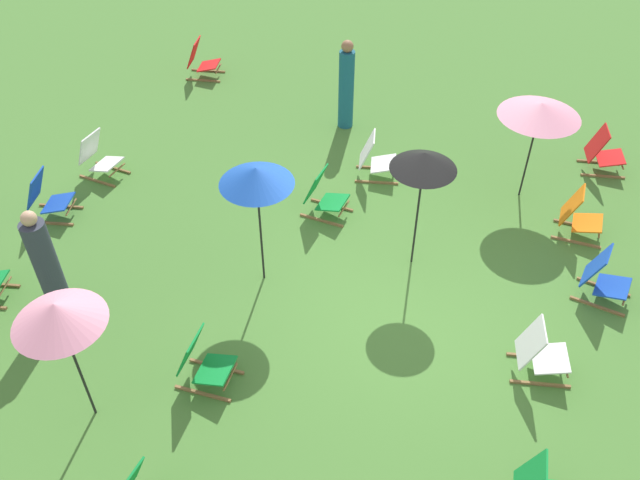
{
  "coord_description": "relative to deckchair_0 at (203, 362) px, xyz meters",
  "views": [
    {
      "loc": [
        -6.7,
        -1.68,
        7.02
      ],
      "look_at": [
        0.0,
        1.2,
        0.5
      ],
      "focal_mm": 37.42,
      "sensor_mm": 36.0,
      "label": 1
    }
  ],
  "objects": [
    {
      "name": "deckchair_5",
      "position": [
        3.5,
        -4.43,
        0.0
      ],
      "size": [
        0.55,
        0.8,
        0.83
      ],
      "rotation": [
        0.0,
        0.0,
        -0.1
      ],
      "color": "olive",
      "rests_on": "ground"
    },
    {
      "name": "ground_plane",
      "position": [
        2.53,
        -1.7,
        -0.37
      ],
      "size": [
        40.0,
        40.0,
        0.0
      ],
      "primitive_type": "plane",
      "color": "#477A33"
    },
    {
      "name": "person_1",
      "position": [
        6.34,
        0.6,
        0.47
      ],
      "size": [
        0.39,
        0.39,
        1.76
      ],
      "rotation": [
        0.0,
        0.0,
        2.08
      ],
      "color": "#195972",
      "rests_on": "ground"
    },
    {
      "name": "deckchair_9",
      "position": [
        6.97,
        4.18,
        0.0
      ],
      "size": [
        0.66,
        0.86,
        0.83
      ],
      "rotation": [
        0.0,
        0.0,
        0.27
      ],
      "color": "olive",
      "rests_on": "ground"
    },
    {
      "name": "umbrella_3",
      "position": [
        3.15,
        -1.76,
        1.49
      ],
      "size": [
        0.92,
        0.92,
        2.0
      ],
      "color": "black",
      "rests_on": "ground"
    },
    {
      "name": "deckchair_2",
      "position": [
        5.0,
        -0.48,
        0.0
      ],
      "size": [
        0.68,
        0.87,
        0.83
      ],
      "rotation": [
        0.0,
        0.0,
        0.31
      ],
      "color": "olive",
      "rests_on": "ground"
    },
    {
      "name": "deckchair_0",
      "position": [
        0.0,
        0.0,
        0.0
      ],
      "size": [
        0.56,
        0.81,
        0.83
      ],
      "rotation": [
        0.0,
        0.0,
        0.11
      ],
      "color": "olive",
      "rests_on": "ground"
    },
    {
      "name": "deckchair_6",
      "position": [
        6.75,
        -4.1,
        0.0
      ],
      "size": [
        0.66,
        0.86,
        0.83
      ],
      "rotation": [
        0.0,
        0.0,
        0.27
      ],
      "color": "olive",
      "rests_on": "ground"
    },
    {
      "name": "umbrella_1",
      "position": [
        -0.96,
        1.0,
        1.43
      ],
      "size": [
        1.01,
        1.01,
        1.95
      ],
      "color": "black",
      "rests_on": "ground"
    },
    {
      "name": "person_0",
      "position": [
        0.3,
        2.54,
        0.44
      ],
      "size": [
        0.47,
        0.47,
        1.73
      ],
      "rotation": [
        0.0,
        0.0,
        4.02
      ],
      "color": "#333847",
      "rests_on": "ground"
    },
    {
      "name": "deckchair_7",
      "position": [
        3.13,
        3.96,
        0.0
      ],
      "size": [
        0.5,
        0.77,
        0.83
      ],
      "rotation": [
        0.0,
        0.0,
        -0.02
      ],
      "color": "olive",
      "rests_on": "ground"
    },
    {
      "name": "umbrella_0",
      "position": [
        1.95,
        0.15,
        1.49
      ],
      "size": [
        1.01,
        1.01,
        1.99
      ],
      "color": "black",
      "rests_on": "ground"
    },
    {
      "name": "deckchair_14",
      "position": [
        1.8,
        -3.83,
        0.0
      ],
      "size": [
        0.67,
        0.86,
        0.83
      ],
      "rotation": [
        0.0,
        0.0,
        0.29
      ],
      "color": "olive",
      "rests_on": "ground"
    },
    {
      "name": "deckchair_10",
      "position": [
        4.78,
        -3.94,
        0.0
      ],
      "size": [
        0.52,
        0.78,
        0.83
      ],
      "rotation": [
        0.0,
        0.0,
        0.05
      ],
      "color": "olive",
      "rests_on": "ground"
    },
    {
      "name": "deckchair_13",
      "position": [
        1.87,
        4.01,
        0.0
      ],
      "size": [
        0.68,
        0.87,
        0.83
      ],
      "rotation": [
        0.0,
        0.0,
        0.31
      ],
      "color": "olive",
      "rests_on": "ground"
    },
    {
      "name": "deckchair_1",
      "position": [
        3.7,
        -0.07,
        0.0
      ],
      "size": [
        0.49,
        0.76,
        0.83
      ],
      "rotation": [
        0.0,
        0.0,
        -0.01
      ],
      "color": "olive",
      "rests_on": "ground"
    },
    {
      "name": "umbrella_2",
      "position": [
        5.46,
        -2.95,
        1.29
      ],
      "size": [
        1.29,
        1.29,
        1.78
      ],
      "color": "black",
      "rests_on": "ground"
    }
  ]
}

